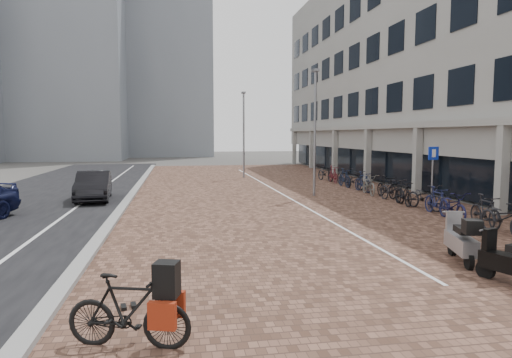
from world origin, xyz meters
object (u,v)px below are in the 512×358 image
object	(u,v)px
hero_bike	(129,310)
scooter_front	(461,239)
parking_sign	(433,167)
car_dark	(94,186)

from	to	relation	value
hero_bike	scooter_front	distance (m)	7.76
scooter_front	parking_sign	xyz separation A→B (m)	(3.61, 7.29, 1.10)
scooter_front	parking_sign	distance (m)	8.21
parking_sign	scooter_front	bearing A→B (deg)	-131.81
car_dark	hero_bike	distance (m)	15.48
scooter_front	parking_sign	world-z (taller)	parking_sign
hero_bike	scooter_front	world-z (taller)	hero_bike
car_dark	parking_sign	distance (m)	14.61
car_dark	hero_bike	size ratio (longest dim) A/B	2.19
scooter_front	parking_sign	bearing A→B (deg)	80.09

